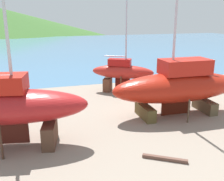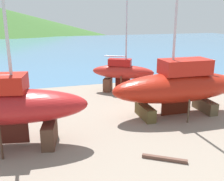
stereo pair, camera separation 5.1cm
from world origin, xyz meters
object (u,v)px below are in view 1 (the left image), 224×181
(sailboat_large_starboard, at_px, (178,86))
(barrel_tipped_center, at_px, (218,86))
(sailboat_mid_port, at_px, (6,106))
(sailboat_small_center, at_px, (122,72))
(barrel_rust_near, at_px, (4,105))

(sailboat_large_starboard, distance_m, barrel_tipped_center, 9.31)
(sailboat_mid_port, relative_size, barrel_tipped_center, 16.84)
(sailboat_large_starboard, bearing_deg, sailboat_small_center, -73.13)
(sailboat_small_center, distance_m, barrel_tipped_center, 9.97)
(sailboat_small_center, bearing_deg, barrel_tipped_center, 17.52)
(barrel_rust_near, bearing_deg, sailboat_mid_port, -82.63)
(sailboat_large_starboard, xyz_separation_m, sailboat_mid_port, (-11.82, -1.60, 0.15))
(sailboat_mid_port, relative_size, barrel_rust_near, 15.34)
(sailboat_small_center, bearing_deg, sailboat_mid_port, -109.86)
(sailboat_mid_port, xyz_separation_m, sailboat_small_center, (9.86, 8.52, -0.47))
(sailboat_small_center, distance_m, barrel_rust_near, 11.00)
(barrel_tipped_center, bearing_deg, barrel_rust_near, -179.62)
(sailboat_large_starboard, distance_m, sailboat_mid_port, 11.93)
(barrel_rust_near, bearing_deg, sailboat_small_center, 11.32)
(barrel_tipped_center, bearing_deg, sailboat_large_starboard, -147.29)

